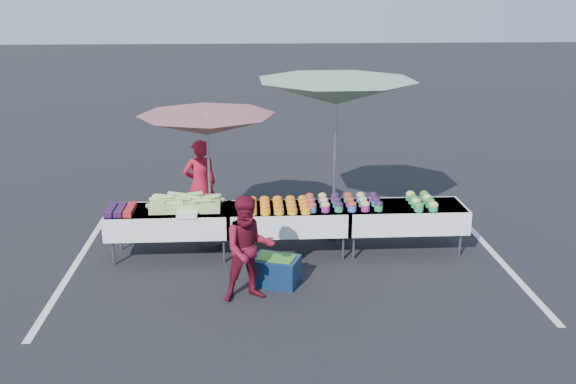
{
  "coord_description": "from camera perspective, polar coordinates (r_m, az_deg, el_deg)",
  "views": [
    {
      "loc": [
        -0.54,
        -9.23,
        3.94
      ],
      "look_at": [
        0.0,
        0.0,
        1.0
      ],
      "focal_mm": 40.0,
      "sensor_mm": 36.0,
      "label": 1
    }
  ],
  "objects": [
    {
      "name": "corn_pile",
      "position": [
        9.83,
        -9.09,
        -0.97
      ],
      "size": [
        1.16,
        0.57,
        0.26
      ],
      "color": "#9FC967",
      "rests_on": "table_left"
    },
    {
      "name": "table_center",
      "position": [
        9.83,
        0.0,
        -2.32
      ],
      "size": [
        1.86,
        0.81,
        0.75
      ],
      "color": "white",
      "rests_on": "ground"
    },
    {
      "name": "vendor",
      "position": [
        10.95,
        -7.8,
        0.68
      ],
      "size": [
        0.66,
        0.54,
        1.55
      ],
      "primitive_type": "imported",
      "rotation": [
        0.0,
        0.0,
        3.48
      ],
      "color": "#AB132B",
      "rests_on": "ground"
    },
    {
      "name": "table_left",
      "position": [
        9.9,
        -10.47,
        -2.48
      ],
      "size": [
        1.86,
        0.81,
        0.75
      ],
      "color": "white",
      "rests_on": "ground"
    },
    {
      "name": "berry_punnets",
      "position": [
        9.89,
        -14.66,
        -1.52
      ],
      "size": [
        0.4,
        0.54,
        0.08
      ],
      "color": "black",
      "rests_on": "table_left"
    },
    {
      "name": "umbrella_left",
      "position": [
        9.85,
        -7.2,
        5.86
      ],
      "size": [
        2.32,
        2.32,
        2.15
      ],
      "rotation": [
        0.0,
        0.0,
        0.11
      ],
      "color": "black",
      "rests_on": "ground"
    },
    {
      "name": "potato_cups",
      "position": [
        9.83,
        4.95,
        -0.85
      ],
      "size": [
        1.14,
        0.58,
        0.16
      ],
      "color": "blue",
      "rests_on": "table_right"
    },
    {
      "name": "stripe_left",
      "position": [
        10.38,
        -18.01,
        -5.57
      ],
      "size": [
        0.1,
        5.0,
        0.0
      ],
      "primitive_type": "cube",
      "color": "silver",
      "rests_on": "ground"
    },
    {
      "name": "umbrella_right",
      "position": [
        10.18,
        4.31,
        8.74
      ],
      "size": [
        3.38,
        3.38,
        2.62
      ],
      "rotation": [
        0.0,
        0.0,
        0.42
      ],
      "color": "black",
      "rests_on": "ground"
    },
    {
      "name": "plastic_bags",
      "position": [
        9.52,
        -8.95,
        -2.0
      ],
      "size": [
        0.3,
        0.25,
        0.05
      ],
      "primitive_type": "cube",
      "color": "white",
      "rests_on": "table_left"
    },
    {
      "name": "bean_baskets",
      "position": [
        10.07,
        11.79,
        -0.77
      ],
      "size": [
        0.36,
        0.68,
        0.15
      ],
      "color": "#228B55",
      "rests_on": "table_right"
    },
    {
      "name": "stripe_right",
      "position": [
        10.7,
        17.43,
        -4.8
      ],
      "size": [
        0.1,
        5.0,
        0.0
      ],
      "primitive_type": "cube",
      "color": "silver",
      "rests_on": "ground"
    },
    {
      "name": "storage_bin",
      "position": [
        8.98,
        -1.06,
        -6.93
      ],
      "size": [
        0.73,
        0.64,
        0.4
      ],
      "rotation": [
        0.0,
        0.0,
        -0.37
      ],
      "color": "#0D2243",
      "rests_on": "ground"
    },
    {
      "name": "customer",
      "position": [
        8.37,
        -3.49,
        -5.05
      ],
      "size": [
        0.79,
        0.67,
        1.43
      ],
      "primitive_type": "imported",
      "rotation": [
        0.0,
        0.0,
        0.21
      ],
      "color": "maroon",
      "rests_on": "ground"
    },
    {
      "name": "table_right",
      "position": [
        10.09,
        10.26,
        -2.08
      ],
      "size": [
        1.86,
        0.81,
        0.75
      ],
      "color": "white",
      "rests_on": "ground"
    },
    {
      "name": "carrot_bowls",
      "position": [
        9.74,
        -0.88,
        -1.15
      ],
      "size": [
        0.95,
        0.69,
        0.11
      ],
      "color": "yellow",
      "rests_on": "table_center"
    },
    {
      "name": "ground",
      "position": [
        10.05,
        0.0,
        -5.44
      ],
      "size": [
        80.0,
        80.0,
        0.0
      ],
      "primitive_type": "plane",
      "color": "black"
    }
  ]
}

